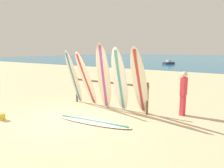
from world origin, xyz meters
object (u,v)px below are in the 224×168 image
beachgoer_standing (183,91)px  small_boat_offshore (169,63)px  surfboard_leaning_center_right (139,82)px  surfboard_leaning_left (86,79)px  surfboard_lying_on_sand (93,122)px  surfboard_leaning_center_left (104,77)px  sand_bucket (2,117)px  surfboard_rack (108,89)px  surfboard_leaning_far_left (74,77)px  surfboard_leaning_center (120,81)px

beachgoer_standing → small_boat_offshore: (-8.88, 26.07, -0.63)m
surfboard_leaning_center_right → small_boat_offshore: bearing=105.7°
surfboard_leaning_left → surfboard_lying_on_sand: bearing=-44.1°
surfboard_leaning_left → surfboard_leaning_center_left: surfboard_leaning_center_left is taller
surfboard_leaning_left → small_boat_offshore: (-5.21, 27.09, -0.90)m
surfboard_leaning_center_left → surfboard_leaning_center_right: 1.50m
sand_bucket → surfboard_leaning_left: bearing=65.2°
surfboard_rack → surfboard_leaning_far_left: surfboard_leaning_far_left is taller
surfboard_leaning_left → surfboard_leaning_center_right: bearing=2.1°
surfboard_leaning_far_left → beachgoer_standing: (4.44, 0.95, -0.30)m
surfboard_rack → surfboard_lying_on_sand: size_ratio=1.30×
surfboard_lying_on_sand → surfboard_leaning_center_left: bearing=111.8°
surfboard_leaning_far_left → sand_bucket: bearing=-100.6°
surfboard_lying_on_sand → sand_bucket: 3.13m
surfboard_leaning_center_right → surfboard_lying_on_sand: (-0.94, -1.47, -1.21)m
surfboard_leaning_left → surfboard_lying_on_sand: surfboard_leaning_left is taller
surfboard_rack → small_boat_offshore: size_ratio=1.60×
surfboard_leaning_center_right → small_boat_offshore: 28.07m
surfboard_rack → surfboard_leaning_center: size_ratio=1.44×
surfboard_leaning_center_left → surfboard_leaning_center_right: surfboard_leaning_center_left is taller
surfboard_leaning_far_left → small_boat_offshore: bearing=99.3°
small_boat_offshore → surfboard_leaning_far_left: bearing=-80.7°
surfboard_rack → beachgoer_standing: (2.85, 0.64, 0.09)m
surfboard_leaning_center → surfboard_lying_on_sand: (-0.21, -1.36, -1.20)m
surfboard_leaning_left → surfboard_leaning_center_right: (2.37, 0.09, 0.09)m
surfboard_leaning_far_left → surfboard_leaning_center_left: (1.64, -0.06, 0.14)m
surfboard_lying_on_sand → small_boat_offshore: (-6.64, 28.48, 0.22)m
beachgoer_standing → surfboard_lying_on_sand: bearing=-133.0°
surfboard_leaning_center → surfboard_lying_on_sand: bearing=-98.7°
beachgoer_standing → sand_bucket: size_ratio=7.01×
surfboard_leaning_center → beachgoer_standing: bearing=27.3°
surfboard_leaning_center → sand_bucket: (-2.96, -2.84, -1.12)m
surfboard_leaning_center → small_boat_offshore: size_ratio=1.11×
surfboard_leaning_center_left → sand_bucket: (-2.19, -2.88, -1.20)m
beachgoer_standing → surfboard_leaning_center_left: bearing=-160.2°
surfboard_rack → beachgoer_standing: size_ratio=2.22×
surfboard_lying_on_sand → beachgoer_standing: size_ratio=1.71×
surfboard_lying_on_sand → sand_bucket: bearing=-151.6°
surfboard_leaning_center_right → beachgoer_standing: 1.65m
surfboard_leaning_center → surfboard_lying_on_sand: size_ratio=0.90×
surfboard_leaning_left → sand_bucket: 3.33m
sand_bucket → surfboard_leaning_center_right: bearing=38.7°
surfboard_leaning_center_right → beachgoer_standing: (1.30, 0.94, -0.36)m
surfboard_leaning_center_right → beachgoer_standing: bearing=35.7°
surfboard_leaning_far_left → sand_bucket: (-0.55, -2.94, -1.07)m
surfboard_leaning_far_left → surfboard_leaning_center_left: bearing=-2.0°
surfboard_leaning_far_left → surfboard_leaning_center: bearing=-2.3°
surfboard_leaning_far_left → surfboard_leaning_center_right: surfboard_leaning_center_right is taller
surfboard_leaning_far_left → surfboard_leaning_center_left: 1.65m
small_boat_offshore → surfboard_lying_on_sand: bearing=-76.9°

